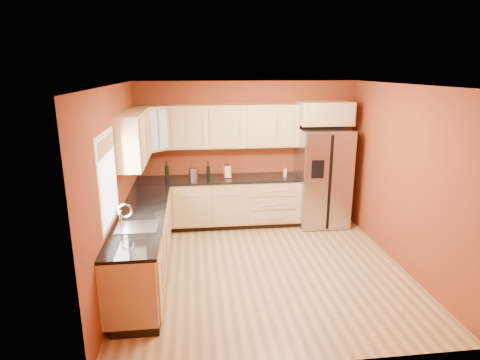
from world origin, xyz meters
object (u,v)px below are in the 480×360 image
object	(u,v)px
soap_dispenser	(285,172)
canister_left	(192,174)
knife_block	(227,172)
refrigerator	(322,177)
wine_bottle_a	(167,170)

from	to	relation	value
soap_dispenser	canister_left	bearing A→B (deg)	178.69
canister_left	knife_block	world-z (taller)	knife_block
refrigerator	canister_left	bearing A→B (deg)	178.48
canister_left	soap_dispenser	distance (m)	1.67
refrigerator	wine_bottle_a	size ratio (longest dim) A/B	5.31
knife_block	soap_dispenser	bearing A→B (deg)	-15.85
canister_left	wine_bottle_a	distance (m)	0.45
refrigerator	soap_dispenser	bearing A→B (deg)	178.00
knife_block	canister_left	bearing A→B (deg)	167.48
refrigerator	soap_dispenser	distance (m)	0.70
canister_left	refrigerator	bearing A→B (deg)	-1.52
soap_dispenser	refrigerator	bearing A→B (deg)	-2.00
wine_bottle_a	refrigerator	bearing A→B (deg)	-1.46
canister_left	soap_dispenser	size ratio (longest dim) A/B	1.16
knife_block	wine_bottle_a	bearing A→B (deg)	166.67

